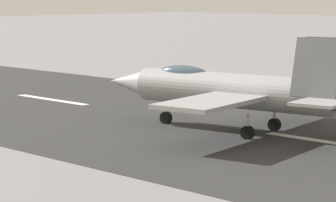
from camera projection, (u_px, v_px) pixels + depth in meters
The scene contains 6 objects.
ground_plane at pixel (325, 142), 42.60m from camera, with size 400.00×400.00×0.00m, color gray.
runway_strip at pixel (325, 142), 42.58m from camera, with size 240.00×26.00×0.02m.
fighter_jet at pixel (233, 90), 45.41m from camera, with size 17.38×15.19×5.68m.
crew_person at pixel (160, 86), 61.14m from camera, with size 0.36×0.69×1.70m.
marker_cone_mid at pixel (296, 98), 58.26m from camera, with size 0.44×0.44×0.55m, color orange.
marker_cone_far at pixel (131, 79), 70.59m from camera, with size 0.44×0.44×0.55m, color orange.
Camera 1 is at (-23.01, 36.02, 8.07)m, focal length 83.97 mm.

